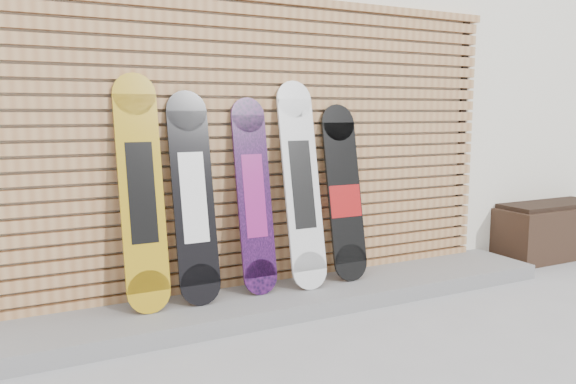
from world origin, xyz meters
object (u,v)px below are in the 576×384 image
snowboard_3 (302,184)px  snowboard_4 (344,194)px  snowboard_0 (141,193)px  planter_box (550,230)px  snowboard_1 (193,197)px  snowboard_2 (254,196)px

snowboard_3 → snowboard_4: (0.39, 0.02, -0.10)m
snowboard_0 → snowboard_4: (1.59, 0.00, -0.11)m
snowboard_0 → snowboard_4: bearing=0.0°
planter_box → snowboard_3: (-2.83, -0.02, 0.63)m
snowboard_0 → snowboard_1: snowboard_0 is taller
snowboard_2 → snowboard_4: (0.77, -0.01, -0.03)m
planter_box → snowboard_1: (-3.67, -0.01, 0.58)m
snowboard_1 → snowboard_3: snowboard_3 is taller
planter_box → snowboard_0: bearing=-179.9°
snowboard_2 → snowboard_1: bearing=-178.4°
snowboard_1 → snowboard_4: bearing=0.1°
snowboard_0 → snowboard_1: size_ratio=1.07×
snowboard_0 → snowboard_3: snowboard_0 is taller
snowboard_2 → snowboard_4: snowboard_2 is taller
snowboard_0 → snowboard_2: (0.81, 0.01, -0.08)m
snowboard_0 → snowboard_2: snowboard_0 is taller
snowboard_1 → snowboard_2: bearing=1.6°
snowboard_0 → snowboard_3: (1.19, -0.02, -0.01)m
snowboard_4 → planter_box: bearing=0.1°
snowboard_4 → snowboard_2: bearing=179.3°
planter_box → snowboard_0: snowboard_0 is taller
planter_box → snowboard_4: bearing=-179.9°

